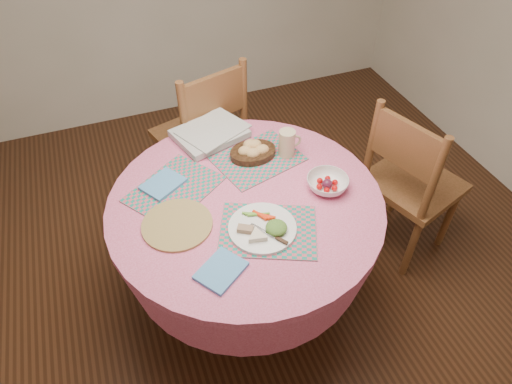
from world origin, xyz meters
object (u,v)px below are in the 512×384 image
latte_mug (287,143)px  chair_back (204,134)px  bread_bowl (253,151)px  fruit_bowl (327,184)px  dining_table (246,229)px  wicker_trivet (177,224)px  dinner_plate (264,227)px  chair_right (409,182)px

latte_mug → chair_back: bearing=114.3°
bread_bowl → fruit_bowl: bread_bowl is taller
dining_table → wicker_trivet: 0.38m
wicker_trivet → fruit_bowl: bearing=-1.6°
dinner_plate → latte_mug: bearing=55.9°
chair_back → latte_mug: (0.27, -0.60, 0.29)m
wicker_trivet → dinner_plate: dinner_plate is taller
dining_table → chair_back: bearing=88.0°
chair_back → latte_mug: size_ratio=7.50×
dining_table → chair_right: bearing=2.3°
dinner_plate → fruit_bowl: (0.36, 0.14, 0.01)m
chair_back → dinner_plate: (-0.02, -1.02, 0.24)m
chair_right → fruit_bowl: size_ratio=4.96×
wicker_trivet → latte_mug: size_ratio=2.20×
bread_bowl → latte_mug: latte_mug is taller
wicker_trivet → fruit_bowl: fruit_bowl is taller
chair_right → dinner_plate: (-0.94, -0.24, 0.25)m
latte_mug → dining_table: bearing=-143.0°
dining_table → fruit_bowl: 0.44m
bread_bowl → latte_mug: bearing=-17.0°
chair_back → fruit_bowl: bearing=94.6°
wicker_trivet → fruit_bowl: (0.70, -0.02, 0.02)m
chair_right → latte_mug: (-0.65, 0.19, 0.31)m
chair_back → latte_mug: 0.72m
wicker_trivet → dinner_plate: (0.33, -0.16, 0.02)m
chair_back → dinner_plate: bearing=72.3°
chair_back → bread_bowl: size_ratio=4.45×
chair_right → bread_bowl: 0.89m
bread_bowl → fruit_bowl: 0.41m
dinner_plate → dining_table: bearing=93.1°
dining_table → chair_back: size_ratio=1.21×
wicker_trivet → latte_mug: (0.62, 0.27, 0.07)m
chair_right → dinner_plate: 1.00m
chair_right → bread_bowl: chair_right is taller
dining_table → latte_mug: (0.30, 0.22, 0.27)m
dining_table → chair_right: size_ratio=1.25×
chair_right → chair_back: chair_back is taller
latte_mug → wicker_trivet: bearing=-156.7°
chair_back → wicker_trivet: 0.96m
chair_right → bread_bowl: (-0.81, 0.24, 0.27)m
dining_table → wicker_trivet: wicker_trivet is taller
chair_right → latte_mug: chair_right is taller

